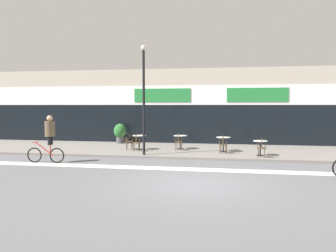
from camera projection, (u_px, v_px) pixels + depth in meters
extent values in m
plane|color=#5B5B60|center=(193.00, 184.00, 10.43)|extent=(120.00, 120.00, 0.00)
cube|color=slate|center=(206.00, 151.00, 17.55)|extent=(40.00, 5.50, 0.12)
cube|color=#B2A899|center=(210.00, 107.00, 22.08)|extent=(40.00, 4.00, 4.78)
cube|color=black|center=(208.00, 124.00, 20.21)|extent=(38.80, 0.10, 2.40)
cube|color=white|center=(209.00, 95.00, 20.11)|extent=(39.20, 0.14, 1.20)
cube|color=#237A38|center=(162.00, 95.00, 20.54)|extent=(3.59, 0.08, 0.84)
cube|color=#237A38|center=(257.00, 95.00, 19.55)|extent=(3.59, 0.08, 0.84)
cube|color=silver|center=(198.00, 169.00, 12.71)|extent=(36.00, 0.70, 0.01)
cylinder|color=black|center=(139.00, 149.00, 17.55)|extent=(0.40, 0.40, 0.02)
cylinder|color=black|center=(139.00, 143.00, 17.53)|extent=(0.07, 0.07, 0.74)
cylinder|color=silver|center=(139.00, 136.00, 17.50)|extent=(0.73, 0.73, 0.02)
cylinder|color=black|center=(180.00, 149.00, 17.80)|extent=(0.40, 0.40, 0.02)
cylinder|color=black|center=(180.00, 142.00, 17.78)|extent=(0.07, 0.07, 0.71)
cylinder|color=silver|center=(180.00, 136.00, 17.76)|extent=(0.73, 0.73, 0.02)
cylinder|color=black|center=(223.00, 152.00, 16.73)|extent=(0.40, 0.40, 0.02)
cylinder|color=black|center=(223.00, 145.00, 16.71)|extent=(0.07, 0.07, 0.73)
cylinder|color=silver|center=(223.00, 137.00, 16.68)|extent=(0.72, 0.72, 0.02)
cylinder|color=black|center=(260.00, 155.00, 15.45)|extent=(0.36, 0.36, 0.02)
cylinder|color=black|center=(260.00, 148.00, 15.43)|extent=(0.07, 0.07, 0.68)
cylinder|color=silver|center=(260.00, 141.00, 15.40)|extent=(0.66, 0.66, 0.02)
cylinder|color=#4C3823|center=(136.00, 143.00, 16.98)|extent=(0.43, 0.43, 0.03)
cylinder|color=#4C3823|center=(134.00, 147.00, 17.15)|extent=(0.03, 0.03, 0.42)
cylinder|color=#4C3823|center=(140.00, 147.00, 17.12)|extent=(0.03, 0.03, 0.42)
cylinder|color=#4C3823|center=(133.00, 147.00, 16.87)|extent=(0.03, 0.03, 0.42)
cylinder|color=#4C3823|center=(139.00, 147.00, 16.84)|extent=(0.03, 0.03, 0.42)
torus|color=#4C3823|center=(136.00, 138.00, 16.79)|extent=(0.06, 0.41, 0.41)
cylinder|color=#4C3823|center=(133.00, 141.00, 16.82)|extent=(0.03, 0.03, 0.23)
cylinder|color=#4C3823|center=(139.00, 141.00, 16.79)|extent=(0.03, 0.03, 0.23)
cylinder|color=#4C3823|center=(129.00, 141.00, 17.61)|extent=(0.45, 0.45, 0.03)
cylinder|color=#4C3823|center=(132.00, 145.00, 17.76)|extent=(0.03, 0.03, 0.42)
cylinder|color=#4C3823|center=(132.00, 146.00, 17.48)|extent=(0.03, 0.03, 0.42)
cylinder|color=#4C3823|center=(127.00, 145.00, 17.77)|extent=(0.03, 0.03, 0.42)
cylinder|color=#4C3823|center=(126.00, 146.00, 17.49)|extent=(0.03, 0.03, 0.42)
torus|color=#4C3823|center=(126.00, 136.00, 17.60)|extent=(0.41, 0.08, 0.41)
cylinder|color=#4C3823|center=(127.00, 139.00, 17.78)|extent=(0.03, 0.03, 0.23)
cylinder|color=#4C3823|center=(126.00, 139.00, 17.44)|extent=(0.03, 0.03, 0.23)
cylinder|color=#4C3823|center=(179.00, 142.00, 17.23)|extent=(0.43, 0.43, 0.03)
cylinder|color=#4C3823|center=(177.00, 146.00, 17.42)|extent=(0.03, 0.03, 0.42)
cylinder|color=#4C3823|center=(182.00, 146.00, 17.35)|extent=(0.03, 0.03, 0.42)
cylinder|color=#4C3823|center=(176.00, 147.00, 17.15)|extent=(0.03, 0.03, 0.42)
cylinder|color=#4C3823|center=(181.00, 147.00, 17.08)|extent=(0.03, 0.03, 0.42)
torus|color=#4C3823|center=(178.00, 137.00, 17.05)|extent=(0.06, 0.41, 0.41)
cylinder|color=#4C3823|center=(175.00, 140.00, 17.10)|extent=(0.03, 0.03, 0.23)
cylinder|color=#4C3823|center=(181.00, 140.00, 17.02)|extent=(0.03, 0.03, 0.23)
cylinder|color=#4C3823|center=(223.00, 145.00, 16.16)|extent=(0.45, 0.45, 0.03)
cylinder|color=#4C3823|center=(221.00, 149.00, 16.35)|extent=(0.03, 0.03, 0.42)
cylinder|color=#4C3823|center=(226.00, 149.00, 16.27)|extent=(0.03, 0.03, 0.42)
cylinder|color=#4C3823|center=(220.00, 149.00, 16.08)|extent=(0.03, 0.03, 0.42)
cylinder|color=#4C3823|center=(226.00, 150.00, 16.00)|extent=(0.03, 0.03, 0.42)
torus|color=#4C3823|center=(223.00, 140.00, 15.98)|extent=(0.08, 0.41, 0.41)
cylinder|color=#4C3823|center=(219.00, 142.00, 16.04)|extent=(0.03, 0.03, 0.23)
cylinder|color=#4C3823|center=(226.00, 143.00, 15.94)|extent=(0.03, 0.03, 0.23)
cylinder|color=#4C3823|center=(262.00, 148.00, 14.88)|extent=(0.45, 0.45, 0.03)
cylinder|color=#4C3823|center=(258.00, 152.00, 15.07)|extent=(0.03, 0.03, 0.42)
cylinder|color=#4C3823|center=(265.00, 153.00, 14.99)|extent=(0.03, 0.03, 0.42)
cylinder|color=#4C3823|center=(258.00, 153.00, 14.80)|extent=(0.03, 0.03, 0.42)
cylinder|color=#4C3823|center=(265.00, 153.00, 14.72)|extent=(0.03, 0.03, 0.42)
torus|color=#4C3823|center=(262.00, 143.00, 14.70)|extent=(0.08, 0.41, 0.41)
cylinder|color=#4C3823|center=(258.00, 145.00, 14.76)|extent=(0.03, 0.03, 0.23)
cylinder|color=#4C3823|center=(265.00, 146.00, 14.66)|extent=(0.03, 0.03, 0.23)
cylinder|color=#4C4C51|center=(120.00, 140.00, 20.51)|extent=(0.48, 0.48, 0.43)
ellipsoid|color=#28662D|center=(120.00, 131.00, 20.47)|extent=(0.78, 0.78, 0.93)
cylinder|color=black|center=(144.00, 103.00, 15.59)|extent=(0.12, 0.12, 5.00)
sphere|color=beige|center=(144.00, 48.00, 15.43)|extent=(0.26, 0.26, 0.26)
torus|color=black|center=(34.00, 155.00, 14.23)|extent=(0.66, 0.09, 0.66)
torus|color=black|center=(57.00, 156.00, 14.11)|extent=(0.66, 0.09, 0.66)
cylinder|color=red|center=(44.00, 149.00, 14.16)|extent=(0.80, 0.08, 0.60)
cylinder|color=red|center=(50.00, 150.00, 14.13)|extent=(0.04, 0.04, 0.46)
cylinder|color=red|center=(35.00, 142.00, 14.19)|extent=(0.05, 0.48, 0.03)
cylinder|color=black|center=(49.00, 141.00, 14.02)|extent=(0.15, 0.15, 0.36)
cylinder|color=black|center=(51.00, 140.00, 14.18)|extent=(0.15, 0.15, 0.36)
cylinder|color=brown|center=(50.00, 129.00, 14.07)|extent=(0.45, 0.45, 0.66)
sphere|color=tan|center=(50.00, 118.00, 14.04)|extent=(0.25, 0.25, 0.25)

